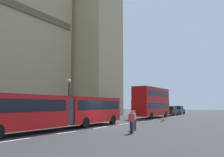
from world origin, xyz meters
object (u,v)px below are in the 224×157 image
sedan_lead (171,111)px  pedestrian_by_kerb (134,119)px  sedan_trailing (178,110)px  pedestrian_near_cones (132,121)px  traffic_cone_middle (164,119)px  double_decker_bus (152,101)px  articulated_bus (61,109)px  traffic_cone_west (162,120)px  street_lamp (69,97)px

sedan_lead → pedestrian_by_kerb: sedan_lead is taller
sedan_trailing → pedestrian_near_cones: 36.72m
traffic_cone_middle → pedestrian_near_cones: pedestrian_near_cones is taller
sedan_lead → pedestrian_near_cones: (-29.62, -6.24, -0.00)m
double_decker_bus → pedestrian_near_cones: 21.52m
articulated_bus → pedestrian_by_kerb: articulated_bus is taller
sedan_lead → traffic_cone_middle: (-15.10, -3.72, -0.63)m
traffic_cone_west → pedestrian_by_kerb: size_ratio=0.34×
double_decker_bus → pedestrian_by_kerb: (-18.47, -5.77, -1.80)m
double_decker_bus → pedestrian_by_kerb: double_decker_bus is taller
sedan_lead → traffic_cone_middle: sedan_lead is taller
pedestrian_by_kerb → traffic_cone_west: bearing=6.9°
double_decker_bus → street_lamp: bearing=163.6°
double_decker_bus → street_lamp: (-15.26, 4.50, 0.35)m
sedan_trailing → street_lamp: size_ratio=0.83×
pedestrian_near_cones → sedan_trailing: bearing=10.4°
pedestrian_near_cones → pedestrian_by_kerb: same height
sedan_trailing → articulated_bus: bearing=-179.8°
double_decker_bus → sedan_trailing: 15.79m
double_decker_bus → sedan_trailing: size_ratio=2.35×
sedan_trailing → street_lamp: 31.33m
articulated_bus → traffic_cone_west: (13.30, -4.48, -1.46)m
articulated_bus → double_decker_bus: 21.25m
double_decker_bus → sedan_lead: (9.19, -0.29, -1.80)m
traffic_cone_middle → pedestrian_by_kerb: size_ratio=0.34×
sedan_lead → sedan_trailing: size_ratio=1.00×
traffic_cone_middle → pedestrian_near_cones: (-14.52, -2.52, 0.63)m
pedestrian_by_kerb → pedestrian_near_cones: bearing=-158.7°
traffic_cone_west → traffic_cone_middle: 2.07m
traffic_cone_west → pedestrian_near_cones: size_ratio=0.34×
sedan_trailing → pedestrian_near_cones: (-36.12, -6.63, -0.00)m
traffic_cone_west → sedan_lead: bearing=13.8°
traffic_cone_west → pedestrian_by_kerb: (-10.54, -1.28, 0.63)m
double_decker_bus → sedan_trailing: (15.69, 0.10, -1.80)m
pedestrian_by_kerb → sedan_lead: bearing=11.2°
traffic_cone_west → pedestrian_by_kerb: pedestrian_by_kerb is taller
traffic_cone_west → pedestrian_near_cones: (-12.50, -2.04, 0.63)m
articulated_bus → traffic_cone_middle: 15.90m
sedan_lead → double_decker_bus: bearing=178.2°
double_decker_bus → traffic_cone_middle: bearing=-145.9°
articulated_bus → street_lamp: 7.60m
traffic_cone_west → street_lamp: (-7.33, 8.99, 2.77)m
traffic_cone_west → traffic_cone_middle: (2.01, 0.48, 0.00)m
traffic_cone_middle → pedestrian_by_kerb: bearing=-172.0°
traffic_cone_middle → street_lamp: street_lamp is taller
articulated_bus → sedan_lead: 30.44m
sedan_lead → sedan_trailing: (6.49, 0.39, 0.00)m
sedan_lead → pedestrian_by_kerb: size_ratio=2.60×
traffic_cone_west → street_lamp: bearing=129.2°
double_decker_bus → street_lamp: street_lamp is taller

